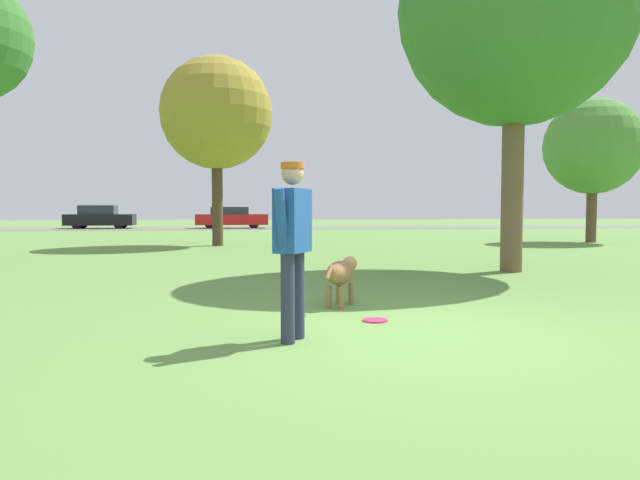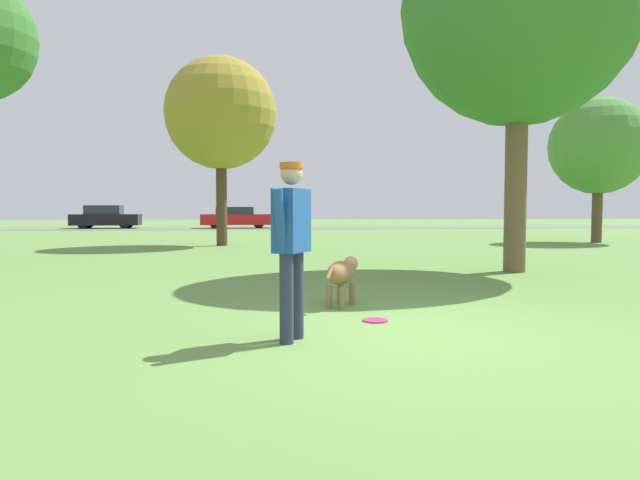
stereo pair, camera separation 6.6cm
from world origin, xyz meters
TOP-DOWN VIEW (x-y plane):
  - ground_plane at (0.00, 0.00)m, footprint 120.00×120.00m
  - far_road_strip at (0.00, 31.43)m, footprint 120.00×6.00m
  - person at (-1.16, -0.12)m, footprint 0.41×0.65m
  - dog at (-0.38, 1.71)m, footprint 0.60×0.91m
  - frisbee at (-0.18, 0.70)m, footprint 0.28×0.28m
  - tree_mid_center at (-2.46, 13.99)m, footprint 3.72×3.72m
  - tree_far_right at (11.15, 14.11)m, footprint 3.51×3.51m
  - tree_near_right at (3.63, 5.20)m, footprint 4.52×4.52m
  - parked_car_black at (-10.48, 31.71)m, footprint 4.14×1.94m
  - parked_car_red at (-2.35, 31.15)m, footprint 4.54×1.77m

SIDE VIEW (x-z plane):
  - ground_plane at x=0.00m, z-range 0.00..0.00m
  - far_road_strip at x=0.00m, z-range 0.00..0.01m
  - frisbee at x=-0.18m, z-range 0.00..0.02m
  - dog at x=-0.38m, z-range 0.11..0.72m
  - parked_car_red at x=-2.35m, z-range 0.00..1.35m
  - parked_car_black at x=-10.48m, z-range -0.03..1.43m
  - person at x=-1.16m, z-range 0.16..1.83m
  - tree_far_right at x=11.15m, z-range 0.87..6.17m
  - tree_mid_center at x=-2.46m, z-range 1.26..7.54m
  - tree_near_right at x=3.63m, z-range 1.40..8.78m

